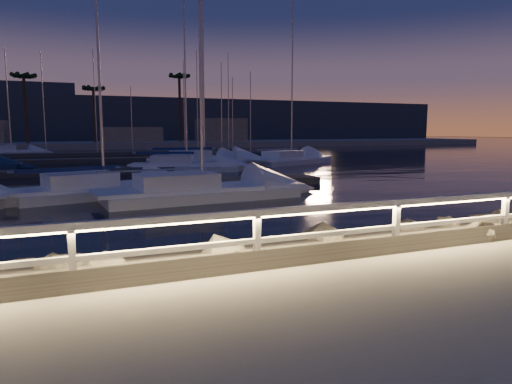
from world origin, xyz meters
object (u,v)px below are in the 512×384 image
sailboat_d (197,190)px  sailboat_g (184,165)px  sailboat_l (290,159)px  sailboat_h (202,160)px  sailboat_k (201,158)px  sailboat_m (10,151)px  sailboat_c (99,188)px  guard_rail (197,230)px

sailboat_d → sailboat_g: size_ratio=1.10×
sailboat_l → sailboat_g: bearing=173.5°
sailboat_d → sailboat_h: bearing=68.9°
sailboat_l → sailboat_k: bearing=119.9°
sailboat_m → sailboat_k: bearing=-63.1°
sailboat_g → sailboat_m: bearing=137.0°
sailboat_g → sailboat_m: size_ratio=1.10×
sailboat_d → sailboat_g: sailboat_d is taller
sailboat_c → guard_rail: bearing=-102.1°
sailboat_k → sailboat_m: bearing=115.2°
sailboat_c → sailboat_m: size_ratio=1.08×
sailboat_g → sailboat_l: size_ratio=0.91×
sailboat_h → sailboat_m: size_ratio=1.29×
guard_rail → sailboat_d: size_ratio=2.88×
guard_rail → sailboat_h: (8.50, 30.76, -0.91)m
sailboat_h → sailboat_g: bearing=-109.7°
sailboat_k → sailboat_l: sailboat_l is taller
sailboat_c → sailboat_d: sailboat_d is taller
sailboat_g → sailboat_l: 10.86m
sailboat_m → sailboat_g: bearing=-77.6°
guard_rail → sailboat_c: bearing=93.0°
sailboat_d → sailboat_k: (6.31, 22.25, -0.02)m
guard_rail → sailboat_g: bearing=77.3°
sailboat_g → sailboat_m: 32.36m
guard_rail → sailboat_c: sailboat_c is taller
guard_rail → sailboat_c: size_ratio=3.23×
sailboat_g → sailboat_h: sailboat_h is taller
sailboat_c → sailboat_g: 13.34m
sailboat_l → sailboat_m: 35.69m
guard_rail → sailboat_d: 12.42m
sailboat_c → sailboat_m: (-7.90, 40.51, 0.02)m
sailboat_d → sailboat_g: (2.71, 14.04, -0.01)m
sailboat_k → sailboat_m: sailboat_k is taller
sailboat_c → sailboat_h: size_ratio=0.84×
sailboat_c → sailboat_g: (6.60, 11.59, 0.01)m
guard_rail → sailboat_l: 33.52m
sailboat_c → sailboat_m: 41.28m
sailboat_l → sailboat_m: bearing=109.9°
sailboat_c → sailboat_m: bearing=85.9°
sailboat_k → guard_rail: bearing=-121.4°
guard_rail → sailboat_c: 14.49m
sailboat_l → sailboat_m: (-24.85, 25.62, 0.01)m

